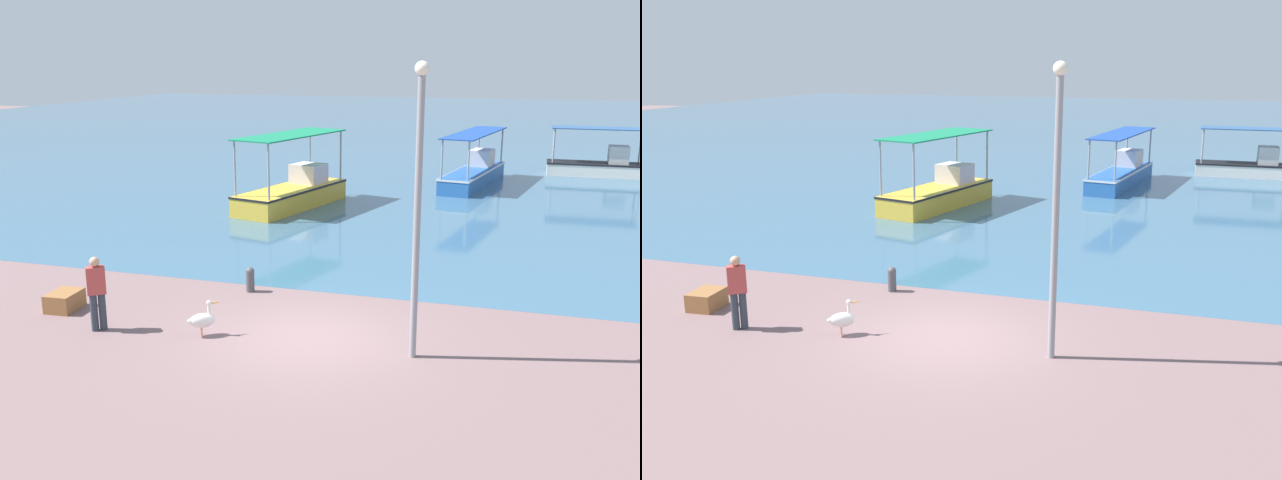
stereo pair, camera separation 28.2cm
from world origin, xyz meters
TOP-DOWN VIEW (x-y plane):
  - ground at (0.00, 0.00)m, footprint 120.00×120.00m
  - harbor_water at (0.00, 48.00)m, footprint 110.00×90.00m
  - fishing_boat_near_right at (1.65, 20.38)m, footprint 2.59×6.92m
  - fishing_boat_near_left at (-4.85, 13.00)m, footprint 3.20×6.06m
  - fishing_boat_outer at (7.45, 24.78)m, footprint 4.71×1.63m
  - pelican at (-2.20, -0.60)m, footprint 0.70×0.58m
  - lamp_post at (2.35, -0.36)m, footprint 0.28×0.28m
  - mooring_bollard at (-2.38, 2.51)m, footprint 0.23×0.23m
  - fisherman_standing at (-4.56, -0.97)m, footprint 0.45×0.42m
  - cargo_crate at (-6.13, -0.06)m, footprint 0.70×0.91m

SIDE VIEW (x-z plane):
  - ground at x=0.00m, z-range 0.00..0.00m
  - harbor_water at x=0.00m, z-range 0.00..0.00m
  - cargo_crate at x=-6.13m, z-range 0.00..0.44m
  - mooring_bollard at x=-2.38m, z-range 0.02..0.68m
  - pelican at x=-2.20m, z-range -0.02..0.78m
  - fishing_boat_outer at x=7.45m, z-range -0.63..1.81m
  - fishing_boat_near_right at x=1.65m, z-range -0.64..1.83m
  - fishing_boat_near_left at x=-4.85m, z-range -0.82..2.11m
  - fisherman_standing at x=-4.56m, z-range 0.06..1.75m
  - lamp_post at x=2.35m, z-range 0.36..6.19m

